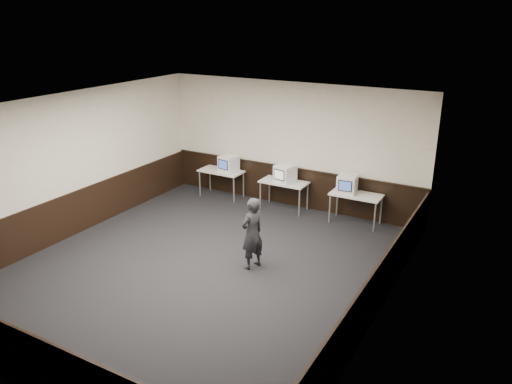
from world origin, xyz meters
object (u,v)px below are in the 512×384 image
emac_left (229,163)px  person (252,233)px  desk_right (356,197)px  emac_right (347,184)px  emac_center (285,174)px  desk_center (284,184)px  desk_left (221,173)px

emac_left → person: bearing=-43.4°
desk_right → person: 3.28m
emac_left → person: size_ratio=0.35×
emac_left → emac_right: emac_right is taller
desk_right → emac_center: (-1.87, -0.02, 0.29)m
desk_center → emac_center: bearing=-34.8°
desk_left → desk_center: 1.90m
desk_center → emac_center: emac_center is taller
desk_left → desk_right: (3.80, 0.00, 0.00)m
desk_center → desk_right: same height
desk_right → emac_center: emac_center is taller
desk_left → emac_right: size_ratio=2.35×
emac_right → person: (-0.83, -3.08, -0.23)m
desk_left → desk_right: same height
person → desk_left: bearing=-120.8°
desk_right → emac_right: (-0.23, -0.02, 0.29)m
emac_left → emac_center: emac_center is taller
desk_left → person: person is taller
desk_right → emac_center: 1.89m
emac_left → emac_center: 1.72m
desk_left → desk_right: 3.80m
emac_center → emac_right: size_ratio=1.07×
desk_center → emac_left: size_ratio=2.35×
desk_right → person: person is taller
desk_left → emac_right: bearing=-0.3°
desk_right → emac_right: 0.37m
desk_center → emac_center: 0.29m
person → emac_right: bearing=-177.4°
desk_center → person: (0.84, -3.10, 0.06)m
emac_center → person: (0.80, -3.08, -0.24)m
desk_left → emac_left: (0.21, 0.04, 0.29)m
desk_left → person: size_ratio=0.82×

